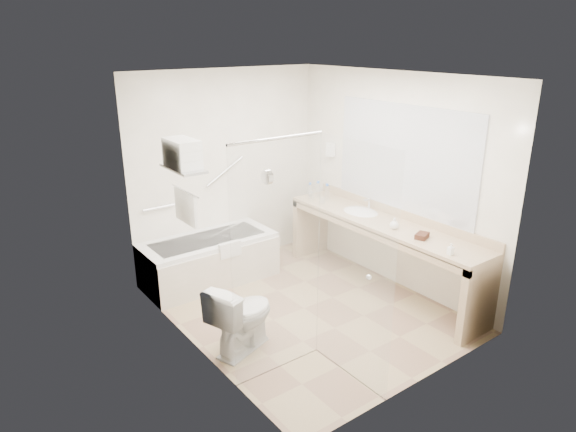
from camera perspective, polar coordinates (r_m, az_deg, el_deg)
floor at (r=5.78m, az=1.80°, el=-10.19°), size 3.20×3.20×0.00m
ceiling at (r=5.04m, az=2.11°, el=15.35°), size 2.60×3.20×0.10m
wall_back at (r=6.56m, az=-6.81°, el=5.09°), size 2.60×0.10×2.50m
wall_front at (r=4.23m, az=15.58°, el=-3.67°), size 2.60×0.10×2.50m
wall_left at (r=4.63m, az=-10.78°, el=-1.25°), size 0.10×3.20×2.50m
wall_right at (r=6.14m, az=11.51°, el=3.85°), size 0.10×3.20×2.50m
bathtub at (r=6.35m, az=-8.73°, el=-4.81°), size 1.60×0.73×0.59m
grab_bar_short at (r=6.21m, az=-14.11°, el=0.93°), size 0.40×0.03×0.03m
grab_bar_long at (r=6.50m, az=-7.02°, el=4.96°), size 0.53×0.03×0.33m
shower_enclosure at (r=4.30m, az=2.99°, el=-5.19°), size 0.96×0.91×2.11m
towel_shelf at (r=4.84m, az=-11.62°, el=5.85°), size 0.24×0.55×0.81m
vanity_counter at (r=6.04m, az=10.41°, el=-2.43°), size 0.55×2.70×0.95m
sink at (r=6.26m, az=8.05°, el=0.23°), size 0.40×0.52×0.14m
faucet at (r=6.32m, az=9.04°, el=1.43°), size 0.03×0.03×0.14m
mirror at (r=5.97m, az=12.70°, el=6.29°), size 0.02×2.00×1.20m
hairdryer_unit at (r=6.78m, az=4.75°, el=7.38°), size 0.08×0.10×0.18m
toilet at (r=4.96m, az=-5.12°, el=-11.03°), size 0.80×0.61×0.70m
amenity_basket at (r=5.55m, az=14.67°, el=-2.14°), size 0.19×0.16×0.05m
soap_bottle_a at (r=5.22m, az=17.60°, el=-3.84°), size 0.06×0.12×0.05m
soap_bottle_b at (r=5.74m, az=11.71°, el=-0.94°), size 0.12×0.14×0.10m
water_bottle_left at (r=6.76m, az=2.47°, el=2.89°), size 0.06×0.06×0.19m
water_bottle_mid at (r=6.74m, az=3.35°, el=2.93°), size 0.07×0.07×0.22m
water_bottle_right at (r=6.61m, az=4.36°, el=2.60°), size 0.07×0.07×0.22m
drinking_glass_near at (r=6.49m, az=3.85°, el=1.75°), size 0.08×0.08×0.08m
drinking_glass_far at (r=6.63m, az=2.62°, el=2.22°), size 0.10×0.10×0.10m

